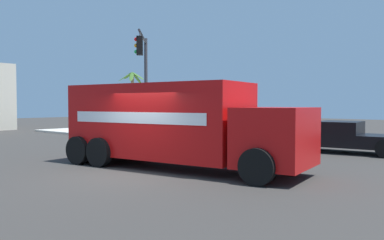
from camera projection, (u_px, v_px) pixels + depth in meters
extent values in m
plane|color=#33302D|center=(126.00, 175.00, 11.89)|extent=(100.00, 100.00, 0.00)
cube|color=beige|center=(150.00, 130.00, 31.42)|extent=(12.76, 12.76, 0.14)
cube|color=red|center=(158.00, 120.00, 13.57)|extent=(3.29, 6.63, 2.47)
cube|color=red|center=(276.00, 137.00, 11.28)|extent=(2.65, 2.23, 1.70)
cube|color=black|center=(306.00, 126.00, 10.80)|extent=(2.01, 0.37, 0.88)
cube|color=#B2B2B7|center=(95.00, 154.00, 15.29)|extent=(2.31, 0.53, 0.21)
cube|color=white|center=(178.00, 116.00, 14.59)|extent=(0.78, 5.28, 0.36)
cube|color=white|center=(135.00, 118.00, 12.55)|extent=(0.78, 5.28, 0.36)
cylinder|color=black|center=(289.00, 156.00, 12.38)|extent=(0.42, 1.03, 1.00)
cylinder|color=black|center=(257.00, 167.00, 10.29)|extent=(0.42, 1.03, 1.00)
cylinder|color=black|center=(146.00, 146.00, 15.51)|extent=(0.42, 1.03, 1.00)
cylinder|color=black|center=(99.00, 152.00, 13.43)|extent=(0.42, 1.03, 1.00)
cylinder|color=black|center=(126.00, 144.00, 16.08)|extent=(0.42, 1.03, 1.00)
cylinder|color=black|center=(78.00, 150.00, 13.99)|extent=(0.42, 1.03, 1.00)
cylinder|color=#38383D|center=(146.00, 88.00, 23.49)|extent=(0.20, 0.20, 5.92)
cylinder|color=#38383D|center=(143.00, 37.00, 21.36)|extent=(3.04, 2.85, 0.12)
cylinder|color=#38383D|center=(140.00, 34.00, 19.69)|extent=(0.03, 0.03, 0.25)
cube|color=black|center=(140.00, 46.00, 19.71)|extent=(0.42, 0.42, 0.95)
sphere|color=red|center=(136.00, 39.00, 19.69)|extent=(0.20, 0.20, 0.20)
sphere|color=#EFA314|center=(136.00, 46.00, 19.71)|extent=(0.20, 0.20, 0.20)
sphere|color=#19CC4C|center=(136.00, 52.00, 19.72)|extent=(0.20, 0.20, 0.20)
cube|color=black|center=(305.00, 139.00, 18.38)|extent=(2.12, 1.72, 0.50)
cube|color=black|center=(340.00, 134.00, 17.48)|extent=(2.14, 1.92, 1.10)
cube|color=black|center=(340.00, 127.00, 17.46)|extent=(1.95, 1.63, 0.48)
cylinder|color=black|center=(300.00, 144.00, 17.48)|extent=(0.33, 0.78, 0.76)
cylinder|color=black|center=(314.00, 140.00, 19.15)|extent=(0.33, 0.78, 0.76)
cube|color=yellow|center=(136.00, 117.00, 33.01)|extent=(1.17, 1.16, 1.85)
cube|color=black|center=(136.00, 115.00, 32.62)|extent=(0.52, 0.47, 1.18)
cylinder|color=#7A6647|center=(133.00, 100.00, 33.86)|extent=(0.26, 0.26, 4.66)
ellipsoid|color=#386023|center=(137.00, 78.00, 34.20)|extent=(1.14, 0.44, 1.02)
ellipsoid|color=#386023|center=(128.00, 76.00, 34.28)|extent=(0.57, 1.40, 0.60)
ellipsoid|color=#386023|center=(125.00, 77.00, 33.58)|extent=(1.25, 0.94, 0.86)
ellipsoid|color=#386023|center=(132.00, 76.00, 33.19)|extent=(1.14, 1.09, 0.89)
ellipsoid|color=#386023|center=(138.00, 76.00, 33.43)|extent=(0.54, 1.33, 0.76)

